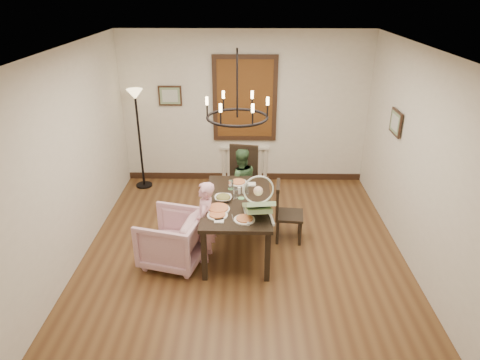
{
  "coord_description": "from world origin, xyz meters",
  "views": [
    {
      "loc": [
        0.03,
        -5.14,
        3.5
      ],
      "look_at": [
        -0.05,
        0.16,
        1.05
      ],
      "focal_mm": 32.0,
      "sensor_mm": 36.0,
      "label": 1
    }
  ],
  "objects_px": {
    "chair_right": "(290,212)",
    "floor_lamp": "(140,141)",
    "baby_bouncer": "(258,203)",
    "drinking_glass": "(235,193)",
    "seated_man": "(240,188)",
    "chair_far": "(241,180)",
    "elderly_woman": "(205,228)",
    "armchair": "(172,239)",
    "dining_table": "(238,205)"
  },
  "relations": [
    {
      "from": "chair_far",
      "to": "elderly_woman",
      "type": "bearing_deg",
      "value": -98.07
    },
    {
      "from": "armchair",
      "to": "elderly_woman",
      "type": "relative_size",
      "value": 0.83
    },
    {
      "from": "armchair",
      "to": "drinking_glass",
      "type": "height_order",
      "value": "drinking_glass"
    },
    {
      "from": "armchair",
      "to": "baby_bouncer",
      "type": "height_order",
      "value": "baby_bouncer"
    },
    {
      "from": "floor_lamp",
      "to": "seated_man",
      "type": "bearing_deg",
      "value": -29.72
    },
    {
      "from": "seated_man",
      "to": "drinking_glass",
      "type": "relative_size",
      "value": 6.87
    },
    {
      "from": "drinking_glass",
      "to": "baby_bouncer",
      "type": "bearing_deg",
      "value": -58.45
    },
    {
      "from": "chair_far",
      "to": "armchair",
      "type": "xyz_separation_m",
      "value": [
        -0.91,
        -1.52,
        -0.18
      ]
    },
    {
      "from": "seated_man",
      "to": "armchair",
      "type": "bearing_deg",
      "value": 44.06
    },
    {
      "from": "elderly_woman",
      "to": "floor_lamp",
      "type": "bearing_deg",
      "value": -143.62
    },
    {
      "from": "floor_lamp",
      "to": "drinking_glass",
      "type": "bearing_deg",
      "value": -47.86
    },
    {
      "from": "seated_man",
      "to": "chair_far",
      "type": "bearing_deg",
      "value": -107.18
    },
    {
      "from": "seated_man",
      "to": "dining_table",
      "type": "bearing_deg",
      "value": 76.11
    },
    {
      "from": "seated_man",
      "to": "floor_lamp",
      "type": "bearing_deg",
      "value": -42.14
    },
    {
      "from": "dining_table",
      "to": "chair_right",
      "type": "distance_m",
      "value": 0.82
    },
    {
      "from": "elderly_woman",
      "to": "drinking_glass",
      "type": "relative_size",
      "value": 6.94
    },
    {
      "from": "dining_table",
      "to": "floor_lamp",
      "type": "xyz_separation_m",
      "value": [
        -1.82,
        2.04,
        0.22
      ]
    },
    {
      "from": "armchair",
      "to": "floor_lamp",
      "type": "distance_m",
      "value": 2.64
    },
    {
      "from": "chair_far",
      "to": "armchair",
      "type": "distance_m",
      "value": 1.78
    },
    {
      "from": "baby_bouncer",
      "to": "drinking_glass",
      "type": "xyz_separation_m",
      "value": [
        -0.31,
        0.5,
        -0.12
      ]
    },
    {
      "from": "chair_far",
      "to": "drinking_glass",
      "type": "height_order",
      "value": "chair_far"
    },
    {
      "from": "dining_table",
      "to": "armchair",
      "type": "height_order",
      "value": "dining_table"
    },
    {
      "from": "chair_right",
      "to": "armchair",
      "type": "height_order",
      "value": "chair_right"
    },
    {
      "from": "chair_right",
      "to": "baby_bouncer",
      "type": "bearing_deg",
      "value": 149.81
    },
    {
      "from": "chair_right",
      "to": "drinking_glass",
      "type": "relative_size",
      "value": 6.54
    },
    {
      "from": "dining_table",
      "to": "elderly_woman",
      "type": "relative_size",
      "value": 1.71
    },
    {
      "from": "armchair",
      "to": "drinking_glass",
      "type": "distance_m",
      "value": 1.06
    },
    {
      "from": "dining_table",
      "to": "chair_far",
      "type": "relative_size",
      "value": 1.51
    },
    {
      "from": "chair_right",
      "to": "armchair",
      "type": "xyz_separation_m",
      "value": [
        -1.63,
        -0.6,
        -0.09
      ]
    },
    {
      "from": "chair_right",
      "to": "elderly_woman",
      "type": "distance_m",
      "value": 1.3
    },
    {
      "from": "elderly_woman",
      "to": "floor_lamp",
      "type": "xyz_separation_m",
      "value": [
        -1.39,
        2.33,
        0.42
      ]
    },
    {
      "from": "chair_right",
      "to": "baby_bouncer",
      "type": "xyz_separation_m",
      "value": [
        -0.48,
        -0.67,
        0.5
      ]
    },
    {
      "from": "dining_table",
      "to": "armchair",
      "type": "bearing_deg",
      "value": -156.54
    },
    {
      "from": "chair_far",
      "to": "armchair",
      "type": "relative_size",
      "value": 1.37
    },
    {
      "from": "chair_far",
      "to": "baby_bouncer",
      "type": "relative_size",
      "value": 1.9
    },
    {
      "from": "chair_far",
      "to": "baby_bouncer",
      "type": "xyz_separation_m",
      "value": [
        0.24,
        -1.58,
        0.41
      ]
    },
    {
      "from": "dining_table",
      "to": "seated_man",
      "type": "height_order",
      "value": "seated_man"
    },
    {
      "from": "seated_man",
      "to": "baby_bouncer",
      "type": "height_order",
      "value": "baby_bouncer"
    },
    {
      "from": "chair_far",
      "to": "armchair",
      "type": "height_order",
      "value": "chair_far"
    },
    {
      "from": "baby_bouncer",
      "to": "drinking_glass",
      "type": "relative_size",
      "value": 4.14
    },
    {
      "from": "armchair",
      "to": "floor_lamp",
      "type": "relative_size",
      "value": 0.44
    },
    {
      "from": "dining_table",
      "to": "elderly_woman",
      "type": "height_order",
      "value": "elderly_woman"
    },
    {
      "from": "elderly_woman",
      "to": "baby_bouncer",
      "type": "height_order",
      "value": "baby_bouncer"
    },
    {
      "from": "chair_right",
      "to": "floor_lamp",
      "type": "relative_size",
      "value": 0.5
    },
    {
      "from": "armchair",
      "to": "seated_man",
      "type": "distance_m",
      "value": 1.63
    },
    {
      "from": "chair_far",
      "to": "elderly_woman",
      "type": "xyz_separation_m",
      "value": [
        -0.47,
        -1.44,
        -0.06
      ]
    },
    {
      "from": "chair_far",
      "to": "elderly_woman",
      "type": "relative_size",
      "value": 1.13
    },
    {
      "from": "elderly_woman",
      "to": "dining_table",
      "type": "bearing_deg",
      "value": 129.6
    },
    {
      "from": "armchair",
      "to": "drinking_glass",
      "type": "bearing_deg",
      "value": 132.11
    },
    {
      "from": "baby_bouncer",
      "to": "chair_far",
      "type": "bearing_deg",
      "value": 91.61
    }
  ]
}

